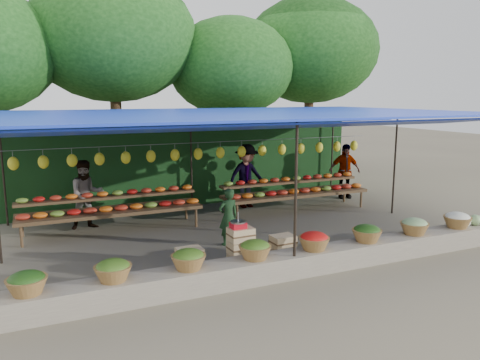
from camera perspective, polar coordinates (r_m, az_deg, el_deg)
name	(u,v)px	position (r m, az deg, el deg)	size (l,w,h in m)	color
ground	(231,234)	(11.00, -1.12, -6.58)	(60.00, 60.00, 0.00)	#635949
stone_curb	(290,264)	(8.60, 6.10, -10.14)	(10.60, 0.55, 0.40)	slate
stall_canopy	(229,118)	(10.59, -1.30, 7.53)	(10.80, 6.60, 2.82)	black
produce_baskets	(285,245)	(8.43, 5.55, -7.93)	(8.98, 0.58, 0.34)	brown
netting_backdrop	(189,163)	(13.62, -6.28, 2.04)	(10.60, 0.06, 2.50)	#19461D
tree_row	(174,50)	(16.51, -8.01, 15.46)	(16.51, 5.50, 7.12)	#3A2115
fruit_table_left	(112,206)	(11.47, -15.39, -3.11)	(4.21, 0.95, 0.93)	#48361D
fruit_table_right	(295,189)	(13.12, 6.71, -1.13)	(4.21, 0.95, 0.93)	#48361D
crate_counter	(239,252)	(8.84, -0.07, -8.73)	(2.36, 0.36, 0.77)	tan
weighing_scale	(238,224)	(8.67, -0.23, -5.42)	(0.29, 0.29, 0.31)	red
vendor_seated	(228,217)	(10.06, -1.44, -4.51)	(0.45, 0.30, 1.24)	#173419
customer_left	(87,195)	(11.82, -18.18, -1.71)	(0.81, 0.63, 1.67)	slate
customer_mid	(246,176)	(13.39, 0.80, 0.50)	(1.18, 0.68, 1.82)	slate
customer_right	(344,171)	(14.99, 12.62, 1.08)	(1.00, 0.42, 1.71)	slate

